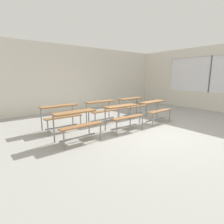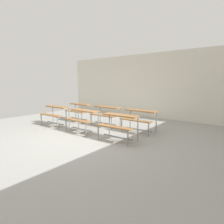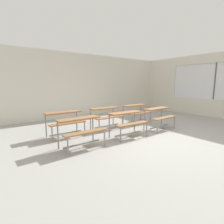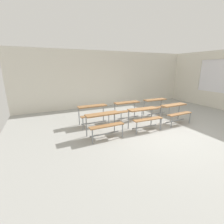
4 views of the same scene
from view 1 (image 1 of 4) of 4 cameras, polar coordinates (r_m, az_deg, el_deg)
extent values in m
cube|color=#9E9E99|center=(5.29, 10.77, -6.57)|extent=(10.00, 9.00, 0.05)
cube|color=silver|center=(8.68, -12.02, 10.62)|extent=(10.00, 0.12, 3.00)
cube|color=silver|center=(9.47, 31.43, 2.71)|extent=(0.12, 9.00, 0.85)
cube|color=silver|center=(11.15, 14.63, 11.68)|extent=(0.12, 1.90, 1.70)
cube|color=white|center=(9.59, 29.42, 10.68)|extent=(0.02, 4.20, 1.70)
cube|color=#4C5156|center=(9.59, 29.42, 10.68)|extent=(0.06, 0.05, 1.70)
cube|color=olive|center=(4.47, -12.14, -0.09)|extent=(1.11, 0.36, 0.04)
cube|color=olive|center=(4.26, -9.96, -4.44)|extent=(1.11, 0.26, 0.03)
cylinder|color=gray|center=(4.48, -18.46, -5.14)|extent=(0.04, 0.04, 0.72)
cylinder|color=gray|center=(4.91, -7.56, -3.20)|extent=(0.04, 0.04, 0.72)
cylinder|color=gray|center=(4.04, -15.43, -8.88)|extent=(0.04, 0.04, 0.44)
cylinder|color=gray|center=(4.51, -3.75, -6.31)|extent=(0.04, 0.04, 0.44)
cube|color=gray|center=(4.51, -10.96, -8.09)|extent=(1.00, 0.07, 0.03)
cube|color=olive|center=(5.29, 3.09, 1.93)|extent=(1.11, 0.35, 0.04)
cube|color=olive|center=(5.10, 5.34, -1.66)|extent=(1.10, 0.25, 0.03)
cylinder|color=gray|center=(5.18, -2.22, -2.34)|extent=(0.04, 0.04, 0.72)
cylinder|color=gray|center=(5.78, 6.00, -0.92)|extent=(0.04, 0.04, 0.72)
cylinder|color=gray|center=(4.78, 1.51, -5.24)|extent=(0.04, 0.04, 0.44)
cylinder|color=gray|center=(5.43, 9.88, -3.36)|extent=(0.04, 0.04, 0.44)
cube|color=gray|center=(5.32, 3.98, -4.87)|extent=(1.00, 0.06, 0.03)
cube|color=olive|center=(6.35, 13.12, 3.26)|extent=(1.11, 0.37, 0.04)
cube|color=olive|center=(6.21, 15.37, 0.35)|extent=(1.11, 0.27, 0.03)
cylinder|color=gray|center=(6.11, 9.11, -0.33)|extent=(0.04, 0.04, 0.72)
cylinder|color=gray|center=(6.89, 14.54, 0.78)|extent=(0.04, 0.04, 0.72)
cylinder|color=gray|center=(5.81, 13.19, -2.53)|extent=(0.04, 0.04, 0.44)
cylinder|color=gray|center=(6.62, 18.36, -1.10)|extent=(0.04, 0.04, 0.44)
cube|color=gray|center=(6.38, 13.88, -2.41)|extent=(1.00, 0.08, 0.03)
cube|color=olive|center=(5.54, -16.97, 1.88)|extent=(1.10, 0.33, 0.04)
cube|color=olive|center=(5.30, -15.53, -1.55)|extent=(1.10, 0.23, 0.03)
cylinder|color=gray|center=(5.58, -22.06, -2.17)|extent=(0.04, 0.04, 0.72)
cylinder|color=gray|center=(5.92, -12.77, -0.85)|extent=(0.04, 0.04, 0.72)
cylinder|color=gray|center=(5.10, -20.19, -4.89)|extent=(0.04, 0.04, 0.44)
cylinder|color=gray|center=(5.47, -10.21, -3.26)|extent=(0.04, 0.04, 0.44)
cube|color=gray|center=(5.54, -16.07, -4.64)|extent=(1.00, 0.04, 0.03)
cube|color=olive|center=(6.23, -3.84, 3.38)|extent=(1.11, 0.34, 0.04)
cube|color=olive|center=(6.02, -2.06, 0.41)|extent=(1.10, 0.24, 0.03)
cylinder|color=gray|center=(6.14, -8.37, -0.24)|extent=(0.04, 0.04, 0.72)
cylinder|color=gray|center=(6.69, -0.98, 0.85)|extent=(0.04, 0.04, 0.72)
cylinder|color=gray|center=(5.72, -5.53, -2.49)|extent=(0.04, 0.04, 0.44)
cylinder|color=gray|center=(6.30, 2.09, -1.12)|extent=(0.04, 0.04, 0.44)
cube|color=gray|center=(6.24, -3.03, -2.40)|extent=(1.00, 0.05, 0.03)
cube|color=olive|center=(7.13, 6.14, 4.38)|extent=(1.10, 0.33, 0.04)
cube|color=olive|center=(6.95, 7.94, 1.81)|extent=(1.10, 0.23, 0.03)
cylinder|color=gray|center=(6.95, 2.32, 1.24)|extent=(0.04, 0.04, 0.72)
cylinder|color=gray|center=(7.63, 8.02, 2.07)|extent=(0.04, 0.04, 0.72)
cylinder|color=gray|center=(6.58, 5.44, -0.63)|extent=(0.04, 0.04, 0.44)
cylinder|color=gray|center=(7.30, 11.11, 0.41)|extent=(0.04, 0.04, 0.44)
cube|color=gray|center=(7.14, 6.82, -0.68)|extent=(1.00, 0.05, 0.03)
camera|label=2|loc=(7.98, 55.34, 7.03)|focal=29.89mm
camera|label=4|loc=(0.73, 132.54, 40.00)|focal=25.22mm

